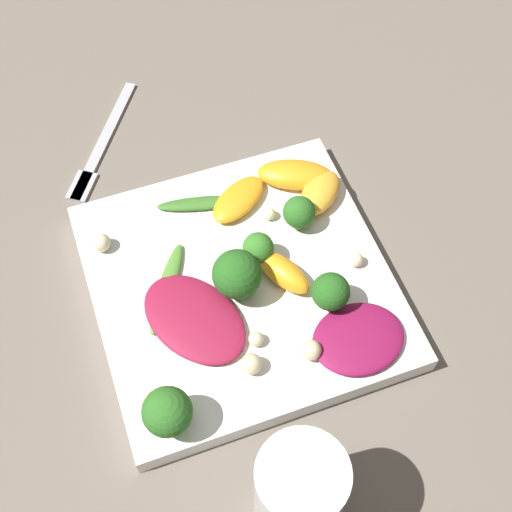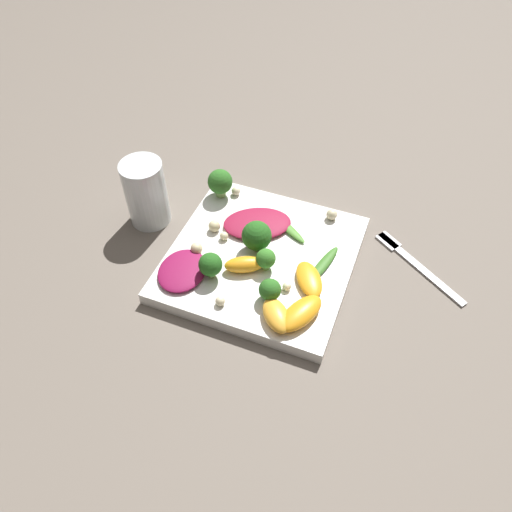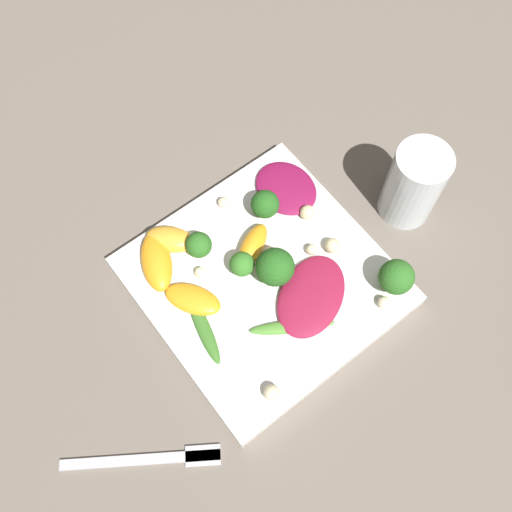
# 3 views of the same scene
# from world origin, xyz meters

# --- Properties ---
(ground_plane) EXTENTS (2.40, 2.40, 0.00)m
(ground_plane) POSITION_xyz_m (0.00, 0.00, 0.00)
(ground_plane) COLOR #6B6056
(plate) EXTENTS (0.26, 0.26, 0.02)m
(plate) POSITION_xyz_m (0.00, 0.00, 0.01)
(plate) COLOR white
(plate) RESTS_ON ground_plane
(drinking_glass) EXTENTS (0.06, 0.06, 0.11)m
(drinking_glass) POSITION_xyz_m (0.20, -0.02, 0.05)
(drinking_glass) COLOR white
(drinking_glass) RESTS_ON ground_plane
(fork) EXTENTS (0.15, 0.11, 0.01)m
(fork) POSITION_xyz_m (-0.20, -0.09, 0.00)
(fork) COLOR #B2B2B7
(fork) RESTS_ON ground_plane
(radicchio_leaf_0) EXTENTS (0.07, 0.08, 0.01)m
(radicchio_leaf_0) POSITION_xyz_m (0.09, 0.07, 0.03)
(radicchio_leaf_0) COLOR maroon
(radicchio_leaf_0) RESTS_ON plate
(radicchio_leaf_1) EXTENTS (0.12, 0.11, 0.01)m
(radicchio_leaf_1) POSITION_xyz_m (0.03, -0.05, 0.03)
(radicchio_leaf_1) COLOR maroon
(radicchio_leaf_1) RESTS_ON plate
(orange_segment_0) EXTENTS (0.06, 0.05, 0.02)m
(orange_segment_0) POSITION_xyz_m (0.01, 0.04, 0.03)
(orange_segment_0) COLOR orange
(orange_segment_0) RESTS_ON plate
(orange_segment_1) EXTENTS (0.06, 0.08, 0.02)m
(orange_segment_1) POSITION_xyz_m (-0.09, 0.09, 0.03)
(orange_segment_1) COLOR orange
(orange_segment_1) RESTS_ON plate
(orange_segment_2) EXTENTS (0.06, 0.07, 0.01)m
(orange_segment_2) POSITION_xyz_m (-0.08, 0.03, 0.03)
(orange_segment_2) COLOR orange
(orange_segment_2) RESTS_ON plate
(orange_segment_3) EXTENTS (0.06, 0.06, 0.02)m
(orange_segment_3) POSITION_xyz_m (-0.06, 0.10, 0.03)
(orange_segment_3) COLOR #FCAD33
(orange_segment_3) RESTS_ON plate
(broccoli_floret_0) EXTENTS (0.04, 0.04, 0.05)m
(broccoli_floret_0) POSITION_xyz_m (0.01, -0.01, 0.05)
(broccoli_floret_0) COLOR #7A9E51
(broccoli_floret_0) RESTS_ON plate
(broccoli_floret_1) EXTENTS (0.03, 0.03, 0.04)m
(broccoli_floret_1) POSITION_xyz_m (0.05, 0.06, 0.04)
(broccoli_floret_1) COLOR #84AD5B
(broccoli_floret_1) RESTS_ON plate
(broccoli_floret_2) EXTENTS (0.04, 0.04, 0.05)m
(broccoli_floret_2) POSITION_xyz_m (0.11, -0.10, 0.05)
(broccoli_floret_2) COLOR #84AD5B
(broccoli_floret_2) RESTS_ON plate
(broccoli_floret_3) EXTENTS (0.03, 0.03, 0.03)m
(broccoli_floret_3) POSITION_xyz_m (-0.04, 0.07, 0.04)
(broccoli_floret_3) COLOR #7A9E51
(broccoli_floret_3) RESTS_ON plate
(broccoli_floret_4) EXTENTS (0.03, 0.03, 0.03)m
(broccoli_floret_4) POSITION_xyz_m (-0.01, 0.02, 0.04)
(broccoli_floret_4) COLOR #7A9E51
(broccoli_floret_4) RESTS_ON plate
(arugula_sprig_0) EXTENTS (0.03, 0.09, 0.01)m
(arugula_sprig_0) POSITION_xyz_m (-0.09, -0.01, 0.02)
(arugula_sprig_0) COLOR #3D7528
(arugula_sprig_0) RESTS_ON plate
(arugula_sprig_1) EXTENTS (0.09, 0.06, 0.01)m
(arugula_sprig_1) POSITION_xyz_m (-0.01, -0.06, 0.02)
(arugula_sprig_1) COLOR #518E33
(arugula_sprig_1) RESTS_ON plate
(macadamia_nut_0) EXTENTS (0.01, 0.01, 0.01)m
(macadamia_nut_0) POSITION_xyz_m (0.06, -0.01, 0.03)
(macadamia_nut_0) COLOR beige
(macadamia_nut_0) RESTS_ON plate
(macadamia_nut_1) EXTENTS (0.01, 0.01, 0.01)m
(macadamia_nut_1) POSITION_xyz_m (-0.05, 0.05, 0.03)
(macadamia_nut_1) COLOR beige
(macadamia_nut_1) RESTS_ON plate
(macadamia_nut_2) EXTENTS (0.01, 0.01, 0.01)m
(macadamia_nut_2) POSITION_xyz_m (0.02, 0.10, 0.03)
(macadamia_nut_2) COLOR beige
(macadamia_nut_2) RESTS_ON plate
(macadamia_nut_3) EXTENTS (0.02, 0.02, 0.02)m
(macadamia_nut_3) POSITION_xyz_m (-0.07, -0.11, 0.03)
(macadamia_nut_3) COLOR beige
(macadamia_nut_3) RESTS_ON plate
(macadamia_nut_4) EXTENTS (0.02, 0.02, 0.02)m
(macadamia_nut_4) POSITION_xyz_m (0.09, 0.03, 0.03)
(macadamia_nut_4) COLOR beige
(macadamia_nut_4) RESTS_ON plate
(macadamia_nut_5) EXTENTS (0.02, 0.02, 0.02)m
(macadamia_nut_5) POSITION_xyz_m (0.08, -0.02, 0.03)
(macadamia_nut_5) COLOR beige
(macadamia_nut_5) RESTS_ON plate
(macadamia_nut_6) EXTENTS (0.01, 0.01, 0.01)m
(macadamia_nut_6) POSITION_xyz_m (0.09, -0.11, 0.03)
(macadamia_nut_6) COLOR beige
(macadamia_nut_6) RESTS_ON plate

